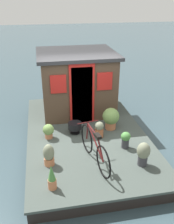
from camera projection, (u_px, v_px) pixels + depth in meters
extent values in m
plane|color=#384C54|center=(86.00, 142.00, 7.15)|extent=(60.00, 60.00, 0.00)
cube|color=#424C47|center=(86.00, 132.00, 7.00)|extent=(5.24, 3.21, 0.06)
cube|color=black|center=(86.00, 138.00, 7.08)|extent=(5.14, 3.15, 0.30)
cube|color=#4C3828|center=(77.00, 83.00, 7.94)|extent=(1.90, 2.19, 1.81)
cube|color=#28282B|center=(76.00, 53.00, 7.53)|extent=(2.10, 2.39, 0.10)
cube|color=#19334C|center=(82.00, 96.00, 7.11)|extent=(0.04, 0.60, 1.70)
cube|color=red|center=(82.00, 95.00, 7.08)|extent=(0.03, 0.72, 1.80)
cube|color=red|center=(105.00, 81.00, 7.05)|extent=(0.03, 0.44, 0.52)
cube|color=red|center=(58.00, 84.00, 6.82)|extent=(0.03, 0.44, 0.52)
torus|color=black|center=(87.00, 138.00, 5.98)|extent=(0.70, 0.15, 0.71)
torus|color=black|center=(103.00, 162.00, 5.16)|extent=(0.70, 0.15, 0.71)
cylinder|color=#4C1414|center=(95.00, 142.00, 5.44)|extent=(0.91, 0.19, 0.49)
cylinder|color=#4C1414|center=(93.00, 130.00, 5.48)|extent=(0.59, 0.13, 0.07)
cylinder|color=#4C1414|center=(101.00, 149.00, 5.20)|extent=(0.34, 0.09, 0.44)
cylinder|color=#4C1414|center=(87.00, 131.00, 5.85)|extent=(0.12, 0.05, 0.46)
cube|color=black|center=(98.00, 136.00, 5.22)|extent=(0.21, 0.13, 0.06)
cylinder|color=#4C1414|center=(88.00, 122.00, 5.70)|extent=(0.11, 0.50, 0.02)
cylinder|color=#38383D|center=(142.00, 160.00, 5.59)|extent=(0.21, 0.21, 0.23)
ellipsoid|color=gray|center=(144.00, 151.00, 5.48)|extent=(0.30, 0.30, 0.40)
cylinder|color=#C6754C|center=(52.00, 184.00, 4.92)|extent=(0.17, 0.17, 0.22)
cone|color=#4C8942|center=(51.00, 173.00, 4.80)|extent=(0.16, 0.16, 0.34)
cylinder|color=#B2603D|center=(99.00, 133.00, 6.69)|extent=(0.23, 0.23, 0.24)
sphere|color=gray|center=(99.00, 126.00, 6.60)|extent=(0.24, 0.24, 0.24)
cylinder|color=#C6754C|center=(49.00, 135.00, 6.65)|extent=(0.20, 0.20, 0.14)
sphere|color=#70934C|center=(48.00, 130.00, 6.58)|extent=(0.30, 0.30, 0.30)
cylinder|color=#C6754C|center=(110.00, 125.00, 7.10)|extent=(0.30, 0.30, 0.22)
sphere|color=#70934C|center=(111.00, 116.00, 6.98)|extent=(0.48, 0.48, 0.48)
cylinder|color=#C6754C|center=(49.00, 161.00, 5.61)|extent=(0.23, 0.23, 0.18)
ellipsoid|color=gray|center=(49.00, 153.00, 5.51)|extent=(0.25, 0.25, 0.41)
cylinder|color=#38383D|center=(125.00, 143.00, 6.22)|extent=(0.19, 0.19, 0.24)
ellipsoid|color=#4C8942|center=(126.00, 136.00, 6.14)|extent=(0.24, 0.24, 0.23)
cylinder|color=black|center=(75.00, 126.00, 6.82)|extent=(0.37, 0.37, 0.18)
cylinder|color=black|center=(75.00, 131.00, 6.89)|extent=(0.04, 0.04, 0.13)
cylinder|color=black|center=(75.00, 132.00, 6.91)|extent=(0.26, 0.26, 0.02)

